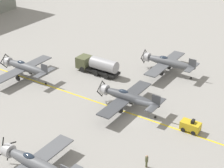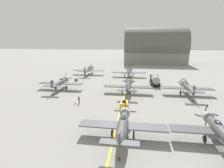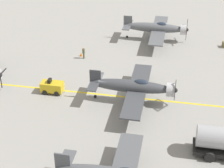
# 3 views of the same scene
# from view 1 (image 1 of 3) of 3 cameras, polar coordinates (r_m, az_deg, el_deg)

# --- Properties ---
(ground_plane) EXTENTS (400.00, 400.00, 0.00)m
(ground_plane) POSITION_cam_1_polar(r_m,az_deg,el_deg) (53.18, 4.60, -5.10)
(ground_plane) COLOR gray
(taxiway_stripe) EXTENTS (0.30, 160.00, 0.01)m
(taxiway_stripe) POSITION_cam_1_polar(r_m,az_deg,el_deg) (53.18, 4.60, -5.09)
(taxiway_stripe) COLOR yellow
(taxiway_stripe) RESTS_ON ground
(airplane_mid_right) EXTENTS (12.00, 9.98, 3.65)m
(airplane_mid_right) POSITION_cam_1_polar(r_m,az_deg,el_deg) (65.61, 8.44, 3.31)
(airplane_mid_right) COLOR #525459
(airplane_mid_right) RESTS_ON ground
(airplane_far_center) EXTENTS (12.00, 9.98, 3.65)m
(airplane_far_center) POSITION_cam_1_polar(r_m,az_deg,el_deg) (64.76, -13.15, 2.53)
(airplane_far_center) COLOR #52545A
(airplane_far_center) RESTS_ON ground
(airplane_mid_left) EXTENTS (12.00, 9.98, 3.73)m
(airplane_mid_left) POSITION_cam_1_polar(r_m,az_deg,el_deg) (42.61, -11.74, -11.75)
(airplane_mid_left) COLOR #575A5F
(airplane_mid_left) RESTS_ON ground
(airplane_mid_center) EXTENTS (12.00, 9.98, 3.65)m
(airplane_mid_center) POSITION_cam_1_polar(r_m,az_deg,el_deg) (53.98, 2.43, -2.00)
(airplane_mid_center) COLOR #3F4247
(airplane_mid_center) RESTS_ON ground
(fuel_tanker) EXTENTS (2.68, 8.00, 2.98)m
(fuel_tanker) POSITION_cam_1_polar(r_m,az_deg,el_deg) (65.05, -2.22, 2.90)
(fuel_tanker) COLOR black
(fuel_tanker) RESTS_ON ground
(tow_tractor) EXTENTS (1.57, 2.60, 1.79)m
(tow_tractor) POSITION_cam_1_polar(r_m,az_deg,el_deg) (50.89, 11.88, -6.26)
(tow_tractor) COLOR gold
(tow_tractor) RESTS_ON ground
(ground_crew_inspecting) EXTENTS (0.37, 0.37, 1.68)m
(ground_crew_inspecting) POSITION_cam_1_polar(r_m,az_deg,el_deg) (44.03, 5.29, -11.55)
(ground_crew_inspecting) COLOR #515638
(ground_crew_inspecting) RESTS_ON ground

